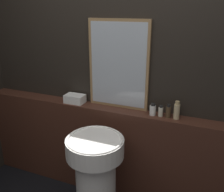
{
  "coord_description": "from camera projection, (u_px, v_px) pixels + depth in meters",
  "views": [
    {
      "loc": [
        0.77,
        -0.67,
        1.86
      ],
      "look_at": [
        -0.03,
        1.25,
        1.11
      ],
      "focal_mm": 40.0,
      "sensor_mm": 36.0,
      "label": 1
    }
  ],
  "objects": [
    {
      "name": "shampoo_bottle",
      "position": [
        153.0,
        110.0,
        2.19
      ],
      "size": [
        0.05,
        0.05,
        0.11
      ],
      "color": "white",
      "rests_on": "vanity_counter"
    },
    {
      "name": "conditioner_bottle",
      "position": [
        161.0,
        111.0,
        2.17
      ],
      "size": [
        0.04,
        0.04,
        0.1
      ],
      "color": "beige",
      "rests_on": "vanity_counter"
    },
    {
      "name": "vanity_counter",
      "position": [
        118.0,
        153.0,
        2.49
      ],
      "size": [
        2.96,
        0.17,
        0.95
      ],
      "color": "#422319",
      "rests_on": "ground_plane"
    },
    {
      "name": "mirror",
      "position": [
        118.0,
        65.0,
        2.26
      ],
      "size": [
        0.57,
        0.03,
        0.81
      ],
      "color": "#937047",
      "rests_on": "vanity_counter"
    },
    {
      "name": "wall_back",
      "position": [
        123.0,
        75.0,
        2.33
      ],
      "size": [
        8.0,
        0.06,
        2.5
      ],
      "color": "black",
      "rests_on": "ground_plane"
    },
    {
      "name": "towel_stack",
      "position": [
        75.0,
        99.0,
        2.48
      ],
      "size": [
        0.19,
        0.13,
        0.08
      ],
      "color": "white",
      "rests_on": "vanity_counter"
    },
    {
      "name": "body_wash_bottle",
      "position": [
        177.0,
        111.0,
        2.11
      ],
      "size": [
        0.05,
        0.05,
        0.16
      ],
      "color": "#C6B284",
      "rests_on": "vanity_counter"
    },
    {
      "name": "pedestal_sink",
      "position": [
        96.0,
        177.0,
        2.1
      ],
      "size": [
        0.47,
        0.47,
        0.87
      ],
      "color": "white",
      "rests_on": "ground_plane"
    },
    {
      "name": "lotion_bottle",
      "position": [
        168.0,
        111.0,
        2.14
      ],
      "size": [
        0.04,
        0.04,
        0.12
      ],
      "color": "#4C3823",
      "rests_on": "vanity_counter"
    }
  ]
}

